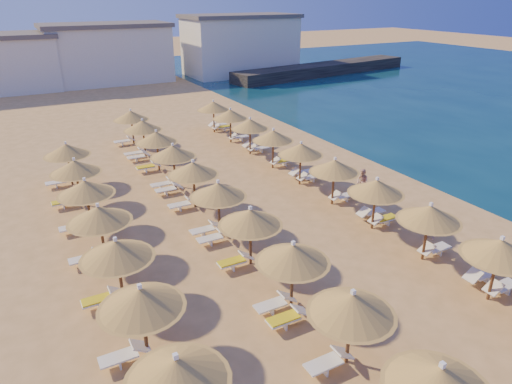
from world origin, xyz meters
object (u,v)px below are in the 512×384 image
parasol_row_east (335,167)px  parasol_row_west (218,191)px  beachgoer_a (433,224)px  jetty (324,69)px  beachgoer_b (362,182)px

parasol_row_east → parasol_row_west: same height
parasol_row_east → beachgoer_a: parasol_row_east is taller
jetty → beachgoer_a: 47.94m
parasol_row_east → parasol_row_west: bearing=180.0°
parasol_row_east → beachgoer_b: parasol_row_east is taller
beachgoer_a → beachgoer_b: (0.53, 5.59, -0.01)m
beachgoer_b → jetty: bearing=145.9°
parasol_row_east → beachgoer_a: bearing=-71.7°
jetty → beachgoer_a: (-24.02, -41.49, 0.02)m
beachgoer_b → parasol_row_west: bearing=-89.2°
jetty → beachgoer_b: 42.90m
parasol_row_east → beachgoer_b: 2.70m
beachgoer_b → beachgoer_a: bearing=-6.3°
jetty → parasol_row_west: 48.67m
parasol_row_east → beachgoer_b: (2.29, 0.27, -1.40)m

